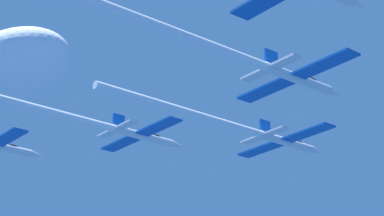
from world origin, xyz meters
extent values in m
cylinder|color=silver|center=(-0.63, -0.23, -0.80)|extent=(1.24, 11.29, 1.24)
cone|color=silver|center=(-0.63, 6.65, -0.80)|extent=(1.22, 2.48, 1.22)
ellipsoid|color=black|center=(-0.63, 2.25, -0.28)|extent=(0.87, 2.26, 0.62)
cube|color=#0F51B2|center=(-5.54, -0.80, -0.80)|extent=(8.58, 2.48, 0.27)
cube|color=#0F51B2|center=(4.28, -0.80, -0.80)|extent=(8.58, 2.48, 0.27)
cube|color=#0F51B2|center=(-0.63, -4.75, 0.72)|extent=(0.33, 2.03, 1.81)
cube|color=silver|center=(-3.19, -4.98, -0.80)|extent=(3.86, 1.49, 0.27)
cube|color=silver|center=(1.92, -4.98, -0.80)|extent=(3.86, 1.49, 0.27)
cylinder|color=white|center=(-0.63, -20.17, -0.80)|extent=(1.12, 28.58, 1.12)
cylinder|color=silver|center=(-15.66, -16.53, 0.68)|extent=(1.24, 11.29, 1.24)
cone|color=silver|center=(-15.66, -9.65, 0.68)|extent=(1.22, 2.48, 1.22)
ellipsoid|color=black|center=(-15.66, -14.05, 1.21)|extent=(0.87, 2.26, 0.62)
cube|color=#0F51B2|center=(-20.57, -17.10, 0.68)|extent=(8.58, 2.48, 0.27)
cube|color=#0F51B2|center=(-10.75, -17.10, 0.68)|extent=(8.58, 2.48, 0.27)
cube|color=#0F51B2|center=(-15.66, -21.05, 2.20)|extent=(0.33, 2.03, 1.81)
cube|color=silver|center=(-18.21, -21.28, 0.68)|extent=(3.86, 1.49, 0.27)
cube|color=silver|center=(-13.11, -21.28, 0.68)|extent=(3.86, 1.49, 0.27)
cylinder|color=white|center=(-15.66, -35.91, 0.68)|extent=(1.12, 27.46, 1.12)
cylinder|color=silver|center=(16.34, -15.86, -0.64)|extent=(1.24, 11.29, 1.24)
cone|color=silver|center=(16.34, -8.97, -0.64)|extent=(1.22, 2.48, 1.22)
ellipsoid|color=black|center=(16.34, -13.37, -0.11)|extent=(0.87, 2.26, 0.62)
cube|color=#0F51B2|center=(11.43, -16.42, -0.64)|extent=(8.58, 2.48, 0.27)
cube|color=#0F51B2|center=(21.25, -16.42, -0.64)|extent=(8.58, 2.48, 0.27)
cube|color=#0F51B2|center=(16.34, -20.37, 0.88)|extent=(0.33, 2.03, 1.81)
cube|color=silver|center=(13.79, -20.60, -0.64)|extent=(3.86, 1.49, 0.27)
cube|color=silver|center=(18.89, -20.60, -0.64)|extent=(3.86, 1.49, 0.27)
cylinder|color=white|center=(16.34, -37.58, -0.64)|extent=(1.12, 32.15, 1.12)
cone|color=silver|center=(-32.32, -25.88, -0.06)|extent=(1.22, 2.48, 1.22)
ellipsoid|color=black|center=(-32.32, -30.28, 0.47)|extent=(0.87, 2.26, 0.62)
cube|color=#0F51B2|center=(-27.41, -33.33, -0.06)|extent=(8.58, 2.48, 0.27)
cone|color=silver|center=(32.82, -24.92, -0.87)|extent=(1.22, 2.48, 1.22)
ellipsoid|color=white|center=(-55.55, -21.74, 24.80)|extent=(35.34, 19.44, 12.37)
camera|label=1|loc=(71.02, -77.06, -37.40)|focal=67.62mm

